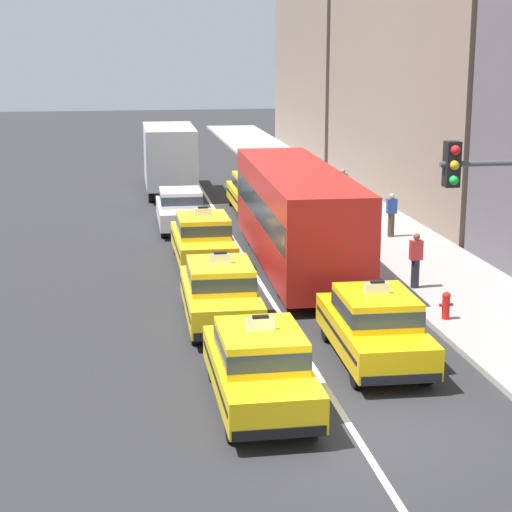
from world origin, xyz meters
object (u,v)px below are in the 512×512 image
object	(u,v)px
taxi_left_second	(220,292)
fire_hydrant	(446,304)
taxi_left_nearest	(260,366)
pedestrian_by_storefront	(391,215)
pedestrian_near_crosswalk	(416,260)
taxi_right_third	(253,192)
sedan_left_fourth	(181,208)
box_truck_left_fifth	(169,156)
pedestrian_trailing	(360,210)
pedestrian_mid_block	(343,188)
taxi_left_third	(203,238)
bus_right_second	(296,212)
taxi_right_nearest	(375,325)

from	to	relation	value
taxi_left_second	fire_hydrant	xyz separation A→B (m)	(5.77, -0.96, -0.33)
taxi_left_nearest	pedestrian_by_storefront	distance (m)	16.15
pedestrian_near_crosswalk	pedestrian_by_storefront	xyz separation A→B (m)	(1.43, 6.85, -0.01)
taxi_right_third	fire_hydrant	distance (m)	16.42
sedan_left_fourth	box_truck_left_fifth	world-z (taller)	box_truck_left_fifth
taxi_right_third	pedestrian_by_storefront	bearing A→B (deg)	-56.94
taxi_right_third	pedestrian_trailing	bearing A→B (deg)	-57.92
box_truck_left_fifth	taxi_left_nearest	bearing A→B (deg)	-89.82
taxi_left_second	box_truck_left_fifth	distance (m)	20.67
taxi_right_third	pedestrian_near_crosswalk	bearing A→B (deg)	-78.44
box_truck_left_fifth	pedestrian_mid_block	world-z (taller)	box_truck_left_fifth
taxi_left_third	box_truck_left_fifth	xyz separation A→B (m)	(-0.16, 14.27, 0.90)
bus_right_second	pedestrian_by_storefront	world-z (taller)	bus_right_second
fire_hydrant	taxi_left_second	bearing A→B (deg)	170.53
sedan_left_fourth	pedestrian_by_storefront	world-z (taller)	pedestrian_by_storefront
bus_right_second	pedestrian_trailing	world-z (taller)	bus_right_second
taxi_right_nearest	bus_right_second	size ratio (longest dim) A/B	0.41
taxi_right_nearest	pedestrian_mid_block	size ratio (longest dim) A/B	2.71
pedestrian_near_crosswalk	box_truck_left_fifth	bearing A→B (deg)	107.70
fire_hydrant	pedestrian_trailing	bearing A→B (deg)	86.08
pedestrian_trailing	fire_hydrant	size ratio (longest dim) A/B	2.18
pedestrian_by_storefront	taxi_left_nearest	bearing A→B (deg)	-116.78
pedestrian_by_storefront	sedan_left_fourth	bearing A→B (deg)	157.10
taxi_right_third	pedestrian_trailing	world-z (taller)	taxi_right_third
pedestrian_by_storefront	box_truck_left_fifth	bearing A→B (deg)	122.09
taxi_left_nearest	box_truck_left_fifth	world-z (taller)	box_truck_left_fifth
pedestrian_mid_block	pedestrian_trailing	bearing A→B (deg)	-96.74
fire_hydrant	taxi_right_nearest	bearing A→B (deg)	-137.84
taxi_right_nearest	fire_hydrant	xyz separation A→B (m)	(2.63, 2.38, -0.33)
fire_hydrant	taxi_right_third	bearing A→B (deg)	98.73
taxi_left_third	sedan_left_fourth	size ratio (longest dim) A/B	1.06
taxi_right_nearest	pedestrian_mid_block	bearing A→B (deg)	77.72
taxi_left_second	bus_right_second	world-z (taller)	bus_right_second
sedan_left_fourth	pedestrian_near_crosswalk	bearing A→B (deg)	-58.84
taxi_left_nearest	pedestrian_trailing	world-z (taller)	taxi_left_nearest
bus_right_second	sedan_left_fourth	bearing A→B (deg)	116.32
bus_right_second	pedestrian_by_storefront	size ratio (longest dim) A/B	6.97
taxi_right_third	pedestrian_by_storefront	size ratio (longest dim) A/B	2.84
taxi_right_nearest	pedestrian_mid_block	xyz separation A→B (m)	(3.93, 18.07, 0.13)
box_truck_left_fifth	pedestrian_near_crosswalk	xyz separation A→B (m)	(5.93, -18.58, -0.81)
pedestrian_trailing	fire_hydrant	world-z (taller)	pedestrian_trailing
taxi_left_nearest	pedestrian_by_storefront	xyz separation A→B (m)	(7.28, 14.42, 0.09)
taxi_left_third	pedestrian_by_storefront	distance (m)	7.63
pedestrian_by_storefront	pedestrian_mid_block	bearing A→B (deg)	93.24
pedestrian_by_storefront	pedestrian_trailing	distance (m)	1.45
pedestrian_mid_block	pedestrian_trailing	size ratio (longest dim) A/B	1.07
taxi_left_nearest	taxi_left_third	world-z (taller)	same
taxi_right_nearest	pedestrian_trailing	xyz separation A→B (m)	(3.38, 13.42, 0.07)
taxi_right_nearest	pedestrian_near_crosswalk	size ratio (longest dim) A/B	2.84
taxi_left_nearest	taxi_right_third	xyz separation A→B (m)	(3.15, 20.76, 0.00)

